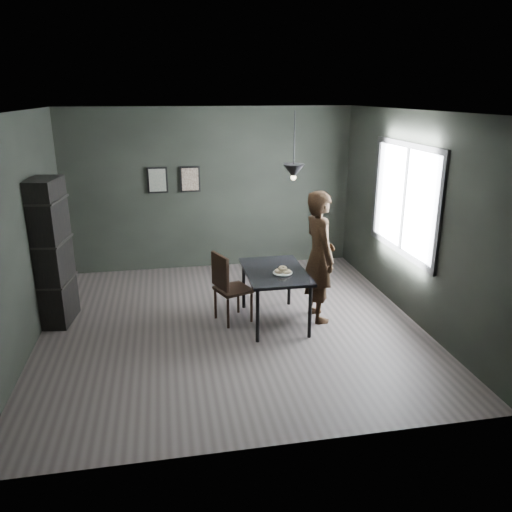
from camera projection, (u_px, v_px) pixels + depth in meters
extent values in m
plane|color=#37312F|center=(231.00, 325.00, 6.79)|extent=(5.00, 5.00, 0.00)
cube|color=black|center=(211.00, 190.00, 8.69)|extent=(5.00, 0.10, 2.80)
cube|color=silver|center=(228.00, 111.00, 5.92)|extent=(5.00, 5.00, 0.02)
cube|color=white|center=(405.00, 199.00, 6.91)|extent=(0.02, 1.80, 1.40)
cube|color=black|center=(404.00, 199.00, 6.91)|extent=(0.04, 1.96, 1.56)
cube|color=black|center=(275.00, 272.00, 6.67)|extent=(0.80, 1.20, 0.04)
cylinder|color=black|center=(258.00, 316.00, 6.22)|extent=(0.05, 0.05, 0.71)
cylinder|color=black|center=(310.00, 312.00, 6.34)|extent=(0.05, 0.05, 0.71)
cylinder|color=black|center=(244.00, 285.00, 7.23)|extent=(0.05, 0.05, 0.71)
cylinder|color=black|center=(289.00, 282.00, 7.35)|extent=(0.05, 0.05, 0.71)
cylinder|color=white|center=(283.00, 273.00, 6.54)|extent=(0.23, 0.23, 0.01)
torus|color=#F5E9BF|center=(286.00, 271.00, 6.52)|extent=(0.12, 0.12, 0.04)
torus|color=#F5E9BF|center=(279.00, 271.00, 6.54)|extent=(0.12, 0.12, 0.04)
torus|color=#F5E9BF|center=(283.00, 268.00, 6.52)|extent=(0.12, 0.13, 0.06)
imported|color=black|center=(319.00, 257.00, 6.73)|extent=(0.49, 0.70, 1.81)
cube|color=black|center=(233.00, 289.00, 6.80)|extent=(0.55, 0.55, 0.04)
cube|color=black|center=(220.00, 272.00, 6.61)|extent=(0.19, 0.41, 0.47)
cylinder|color=black|center=(228.00, 314.00, 6.64)|extent=(0.04, 0.04, 0.42)
cylinder|color=black|center=(252.00, 308.00, 6.82)|extent=(0.04, 0.04, 0.42)
cylinder|color=black|center=(215.00, 304.00, 6.93)|extent=(0.04, 0.04, 0.42)
cylinder|color=black|center=(238.00, 299.00, 7.11)|extent=(0.04, 0.04, 0.42)
cube|color=black|center=(51.00, 253.00, 6.61)|extent=(0.46, 0.70, 1.98)
cylinder|color=black|center=(294.00, 141.00, 6.28)|extent=(0.01, 0.01, 0.75)
cone|color=black|center=(294.00, 171.00, 6.39)|extent=(0.28, 0.28, 0.18)
sphere|color=#FFE0B2|center=(293.00, 177.00, 6.42)|extent=(0.07, 0.07, 0.07)
cube|color=black|center=(157.00, 180.00, 8.44)|extent=(0.34, 0.03, 0.44)
cube|color=#3F594F|center=(157.00, 180.00, 8.43)|extent=(0.28, 0.01, 0.38)
cube|color=black|center=(190.00, 179.00, 8.54)|extent=(0.34, 0.03, 0.44)
cube|color=brown|center=(190.00, 179.00, 8.52)|extent=(0.28, 0.01, 0.38)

